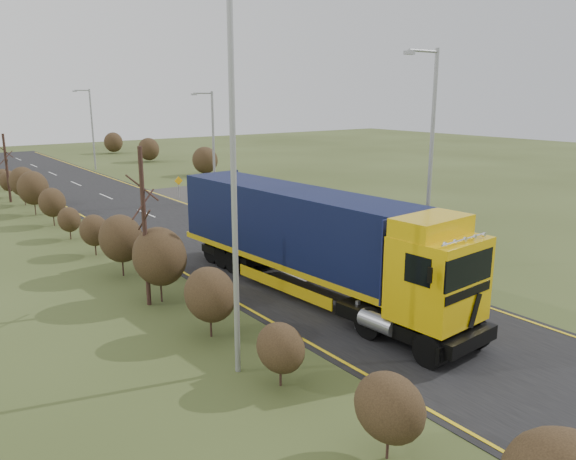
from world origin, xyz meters
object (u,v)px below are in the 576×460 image
(car_red_hatchback, at_px, (239,199))
(lorry, at_px, (311,236))
(speed_sign, at_px, (305,200))
(streetlight_near, at_px, (429,152))
(car_blue_sedan, at_px, (246,192))

(car_red_hatchback, bearing_deg, lorry, 81.85)
(lorry, xyz_separation_m, speed_sign, (6.32, 8.52, -0.56))
(lorry, relative_size, speed_sign, 5.90)
(car_red_hatchback, height_order, streetlight_near, streetlight_near)
(car_red_hatchback, bearing_deg, streetlight_near, 102.28)
(lorry, relative_size, streetlight_near, 1.58)
(lorry, distance_m, speed_sign, 10.63)
(car_red_hatchback, distance_m, car_blue_sedan, 2.68)
(lorry, bearing_deg, streetlight_near, -7.87)
(car_red_hatchback, height_order, speed_sign, speed_sign)
(streetlight_near, relative_size, speed_sign, 3.74)
(car_red_hatchback, relative_size, streetlight_near, 0.39)
(car_blue_sedan, xyz_separation_m, speed_sign, (-2.32, -10.15, 1.12))
(car_red_hatchback, xyz_separation_m, car_blue_sedan, (1.81, 1.98, 0.09))
(lorry, bearing_deg, speed_sign, 49.32)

